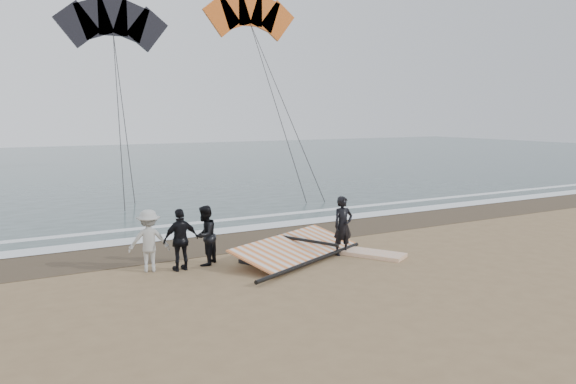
% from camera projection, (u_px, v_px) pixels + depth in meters
% --- Properties ---
extents(ground, '(120.00, 120.00, 0.00)m').
position_uv_depth(ground, '(392.00, 265.00, 14.27)').
color(ground, '#8C704C').
rests_on(ground, ground).
extents(sea, '(120.00, 54.00, 0.02)m').
position_uv_depth(sea, '(109.00, 164.00, 42.68)').
color(sea, '#233838').
rests_on(sea, ground).
extents(wet_sand, '(120.00, 2.80, 0.01)m').
position_uv_depth(wet_sand, '(301.00, 232.00, 18.14)').
color(wet_sand, '#4C3D2B').
rests_on(wet_sand, ground).
extents(foam_near, '(120.00, 0.90, 0.01)m').
position_uv_depth(foam_near, '(280.00, 224.00, 19.34)').
color(foam_near, white).
rests_on(foam_near, sea).
extents(foam_far, '(120.00, 0.45, 0.01)m').
position_uv_depth(foam_far, '(258.00, 217.00, 20.81)').
color(foam_far, white).
rests_on(foam_far, sea).
extents(man_main, '(0.59, 0.39, 1.61)m').
position_uv_depth(man_main, '(343.00, 226.00, 15.18)').
color(man_main, black).
rests_on(man_main, ground).
extents(board_white, '(1.91, 2.58, 0.10)m').
position_uv_depth(board_white, '(358.00, 252.00, 15.39)').
color(board_white, silver).
rests_on(board_white, ground).
extents(board_cream, '(0.88, 2.44, 0.10)m').
position_uv_depth(board_cream, '(312.00, 242.00, 16.54)').
color(board_cream, beige).
rests_on(board_cream, ground).
extents(trio_cluster, '(2.41, 0.97, 1.54)m').
position_uv_depth(trio_cluster, '(176.00, 239.00, 13.79)').
color(trio_cluster, black).
rests_on(trio_cluster, ground).
extents(sail_rig, '(4.21, 3.26, 0.51)m').
position_uv_depth(sail_rig, '(292.00, 250.00, 14.96)').
color(sail_rig, black).
rests_on(sail_rig, ground).
extents(kite_red, '(6.99, 6.52, 16.19)m').
position_uv_depth(kite_red, '(250.00, 19.00, 35.15)').
color(kite_red, orange).
rests_on(kite_red, ground).
extents(kite_dark, '(6.95, 5.61, 13.96)m').
position_uv_depth(kite_dark, '(113.00, 27.00, 31.35)').
color(kite_dark, black).
rests_on(kite_dark, ground).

